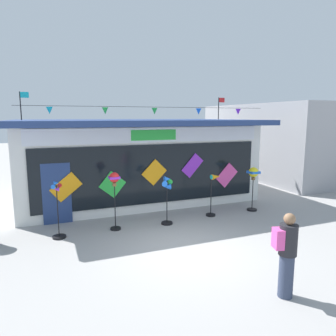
{
  "coord_description": "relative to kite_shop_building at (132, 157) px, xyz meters",
  "views": [
    {
      "loc": [
        -3.32,
        -7.21,
        3.45
      ],
      "look_at": [
        0.61,
        2.73,
        1.72
      ],
      "focal_mm": 33.6,
      "sensor_mm": 36.0,
      "label": 1
    }
  ],
  "objects": [
    {
      "name": "ground_plane",
      "position": [
        -0.29,
        -6.26,
        -1.69
      ],
      "size": [
        80.0,
        80.0,
        0.0
      ],
      "primitive_type": "plane",
      "color": "#9E9B99"
    },
    {
      "name": "kite_shop_building",
      "position": [
        0.0,
        0.0,
        0.0
      ],
      "size": [
        9.65,
        6.8,
        4.42
      ],
      "color": "silver",
      "rests_on": "ground_plane"
    },
    {
      "name": "wind_spinner_far_left",
      "position": [
        -3.36,
        -4.29,
        -0.9
      ],
      "size": [
        0.39,
        0.39,
        1.69
      ],
      "color": "black",
      "rests_on": "ground_plane"
    },
    {
      "name": "wind_spinner_left",
      "position": [
        -1.7,
        -4.19,
        -0.3
      ],
      "size": [
        0.33,
        0.33,
        1.8
      ],
      "color": "black",
      "rests_on": "ground_plane"
    },
    {
      "name": "wind_spinner_center_left",
      "position": [
        -0.03,
        -4.33,
        -0.64
      ],
      "size": [
        0.45,
        0.37,
        1.6
      ],
      "color": "black",
      "rests_on": "ground_plane"
    },
    {
      "name": "wind_spinner_center_right",
      "position": [
        1.84,
        -4.07,
        -0.77
      ],
      "size": [
        0.56,
        0.34,
        1.49
      ],
      "color": "black",
      "rests_on": "ground_plane"
    },
    {
      "name": "wind_spinner_right",
      "position": [
        3.48,
        -4.07,
        -0.42
      ],
      "size": [
        0.37,
        0.37,
        1.64
      ],
      "color": "black",
      "rests_on": "ground_plane"
    },
    {
      "name": "person_near_camera",
      "position": [
        0.56,
        -9.05,
        -0.8
      ],
      "size": [
        0.48,
        0.38,
        1.68
      ],
      "rotation": [
        0.0,
        0.0,
        1.27
      ],
      "color": "#333D56",
      "rests_on": "ground_plane"
    },
    {
      "name": "neighbour_building",
      "position": [
        9.72,
        1.54,
        0.39
      ],
      "size": [
        5.62,
        9.14,
        4.17
      ],
      "primitive_type": "cube",
      "color": "#99999E",
      "rests_on": "ground_plane"
    }
  ]
}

